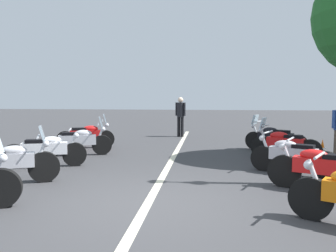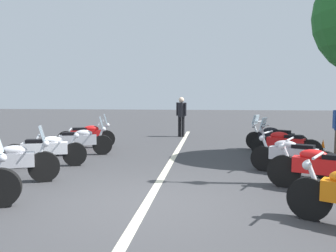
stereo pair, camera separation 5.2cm
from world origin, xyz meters
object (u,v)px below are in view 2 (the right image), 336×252
at_px(motorcycle_left_row_3, 79,141).
at_px(motorcycle_right_row_4, 275,138).
at_px(motorcycle_left_row_4, 87,135).
at_px(traffic_cone_0, 323,150).
at_px(motorcycle_right_row_2, 292,156).
at_px(motorcycle_left_row_1, 6,162).
at_px(motorcycle_left_row_2, 46,150).
at_px(motorcycle_right_row_1, 322,168).
at_px(motorcycle_right_row_3, 285,144).
at_px(bystander_0, 181,113).

bearing_deg(motorcycle_left_row_3, motorcycle_right_row_4, -4.44).
xyz_separation_m(motorcycle_left_row_4, traffic_cone_0, (-1.49, -7.54, -0.17)).
relative_size(motorcycle_right_row_2, traffic_cone_0, 3.03).
height_order(motorcycle_left_row_1, motorcycle_left_row_2, motorcycle_left_row_1).
bearing_deg(motorcycle_left_row_1, motorcycle_left_row_3, 62.60).
relative_size(motorcycle_right_row_1, motorcycle_right_row_2, 1.06).
bearing_deg(motorcycle_left_row_4, motorcycle_left_row_1, -107.42).
distance_m(motorcycle_right_row_3, traffic_cone_0, 1.09).
bearing_deg(motorcycle_left_row_2, motorcycle_right_row_2, -19.84).
xyz_separation_m(motorcycle_left_row_2, motorcycle_right_row_1, (-1.59, -6.37, 0.01)).
relative_size(motorcycle_right_row_4, traffic_cone_0, 3.01).
relative_size(motorcycle_right_row_2, bystander_0, 1.04).
bearing_deg(traffic_cone_0, motorcycle_right_row_4, 35.13).
distance_m(motorcycle_left_row_4, motorcycle_right_row_3, 6.64).
relative_size(motorcycle_left_row_3, motorcycle_right_row_4, 1.10).
relative_size(motorcycle_left_row_2, motorcycle_right_row_1, 1.04).
bearing_deg(motorcycle_left_row_3, motorcycle_right_row_1, -46.85).
height_order(motorcycle_left_row_1, motorcycle_right_row_4, motorcycle_left_row_1).
bearing_deg(motorcycle_right_row_3, motorcycle_left_row_1, 54.89).
bearing_deg(motorcycle_right_row_1, motorcycle_left_row_3, -4.30).
height_order(motorcycle_right_row_2, motorcycle_right_row_3, motorcycle_right_row_3).
bearing_deg(motorcycle_left_row_4, motorcycle_right_row_1, -55.62).
relative_size(motorcycle_right_row_3, bystander_0, 1.04).
bearing_deg(motorcycle_left_row_2, motorcycle_right_row_4, 8.45).
distance_m(motorcycle_right_row_2, traffic_cone_0, 2.30).
relative_size(motorcycle_left_row_1, motorcycle_right_row_2, 1.10).
relative_size(motorcycle_left_row_3, motorcycle_right_row_1, 1.03).
bearing_deg(motorcycle_right_row_2, bystander_0, -38.30).
bearing_deg(motorcycle_left_row_3, traffic_cone_0, -18.11).
bearing_deg(motorcycle_right_row_3, motorcycle_left_row_4, 12.63).
relative_size(motorcycle_left_row_1, motorcycle_left_row_2, 1.00).
xyz_separation_m(motorcycle_left_row_2, traffic_cone_0, (1.79, -7.46, -0.16)).
distance_m(motorcycle_left_row_3, motorcycle_right_row_2, 6.26).
bearing_deg(bystander_0, motorcycle_right_row_1, -132.11).
distance_m(motorcycle_left_row_3, motorcycle_right_row_1, 7.03).
relative_size(motorcycle_left_row_3, bystander_0, 1.14).
bearing_deg(motorcycle_left_row_2, traffic_cone_0, -5.31).
bearing_deg(traffic_cone_0, bystander_0, 40.37).
height_order(motorcycle_left_row_2, traffic_cone_0, motorcycle_left_row_2).
bearing_deg(motorcycle_left_row_2, motorcycle_right_row_3, -3.59).
relative_size(motorcycle_left_row_4, motorcycle_right_row_3, 1.06).
height_order(motorcycle_left_row_4, traffic_cone_0, motorcycle_left_row_4).
relative_size(motorcycle_left_row_4, bystander_0, 1.10).
relative_size(motorcycle_left_row_4, traffic_cone_0, 3.19).
bearing_deg(motorcycle_right_row_3, traffic_cone_0, -151.06).
height_order(traffic_cone_0, bystander_0, bystander_0).
height_order(motorcycle_right_row_1, motorcycle_right_row_2, motorcycle_right_row_1).
bearing_deg(bystander_0, motorcycle_left_row_4, 167.68).
distance_m(motorcycle_left_row_3, bystander_0, 6.00).
height_order(motorcycle_right_row_3, motorcycle_right_row_4, motorcycle_right_row_3).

